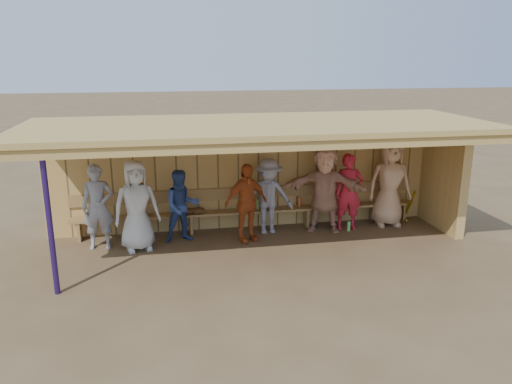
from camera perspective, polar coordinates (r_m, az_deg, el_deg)
The scene contains 12 objects.
ground at distance 10.10m, azimuth 0.37°, elevation -6.27°, with size 90.00×90.00×0.00m, color brown.
player_a at distance 10.26m, azimuth -17.61°, elevation -1.64°, with size 0.62×0.41×1.70m, color gray.
player_b at distance 9.97m, azimuth -13.49°, elevation -1.54°, with size 0.88×0.57×1.80m, color silver.
player_c at distance 10.28m, azimuth -8.47°, elevation -1.60°, with size 0.73×0.57×1.51m, color #304785.
player_d at distance 10.17m, azimuth -1.14°, elevation -1.25°, with size 0.96×0.40×1.64m, color #BC4D1E.
player_e at distance 10.66m, azimuth 1.41°, elevation -0.46°, with size 1.06×0.61×1.64m, color gray.
player_f at distance 10.83m, azimuth 7.85°, elevation 0.39°, with size 1.77×0.56×1.91m, color tan.
player_g at distance 11.05m, azimuth 10.53°, elevation -0.01°, with size 0.62×0.40×1.69m, color red.
player_h at distance 11.50m, azimuth 15.04°, elevation 1.03°, with size 0.96×0.62×1.97m, color tan.
dugout_structure at distance 10.34m, azimuth 1.78°, elevation 4.04°, with size 8.80×3.20×2.50m.
bench at distance 10.97m, azimuth -0.73°, elevation -1.59°, with size 7.60×0.34×0.93m.
dugout_equipment at distance 10.75m, azimuth -4.82°, elevation -2.20°, with size 6.22×0.62×0.80m.
Camera 1 is at (-1.79, -9.22, 3.73)m, focal length 35.00 mm.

